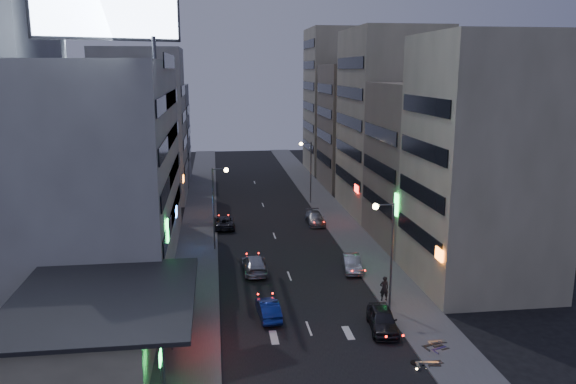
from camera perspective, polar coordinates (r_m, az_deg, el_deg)
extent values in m
plane|color=black|center=(35.87, 3.24, -16.46)|extent=(180.00, 180.00, 0.00)
cube|color=#4C4C4F|center=(63.27, -9.02, -3.60)|extent=(4.00, 120.00, 0.12)
cube|color=#4C4C4F|center=(64.78, 5.29, -3.12)|extent=(4.00, 120.00, 0.12)
cube|color=#BFB495|center=(37.18, -19.68, -13.01)|extent=(8.00, 12.00, 3.60)
cube|color=black|center=(36.20, -18.33, -10.24)|extent=(11.00, 13.00, 0.25)
cube|color=black|center=(35.89, -11.70, -11.17)|extent=(0.12, 4.00, 0.90)
cube|color=#FF1E14|center=(35.89, -11.57, -11.17)|extent=(0.04, 3.70, 0.70)
cube|color=#B9BAB5|center=(52.68, -19.45, 2.61)|extent=(14.00, 24.00, 18.00)
cube|color=#BFB495|center=(46.96, 19.23, 2.75)|extent=(10.00, 11.00, 20.00)
cube|color=gray|center=(57.82, 14.48, 2.72)|extent=(11.00, 12.00, 16.00)
cube|color=#BFB495|center=(69.41, 10.24, 6.97)|extent=(10.00, 14.00, 22.00)
cube|color=#B9BAB5|center=(76.79, -14.65, 6.51)|extent=(11.00, 10.00, 20.00)
cube|color=gray|center=(89.95, -13.89, 5.75)|extent=(12.00, 10.00, 15.00)
cube|color=gray|center=(84.08, 7.42, 6.60)|extent=(11.00, 12.00, 18.00)
cube|color=#BFB495|center=(97.52, 5.64, 9.19)|extent=(12.00, 12.00, 24.00)
cylinder|color=#595B60|center=(42.08, -21.84, 13.51)|extent=(0.30, 0.30, 1.50)
cylinder|color=#595B60|center=(41.08, -13.46, 14.09)|extent=(0.30, 0.30, 1.50)
cube|color=black|center=(41.68, -17.98, 17.88)|extent=(9.52, 3.75, 5.00)
cube|color=#BFD4FF|center=(41.47, -17.93, 17.91)|extent=(9.04, 3.34, 4.60)
cylinder|color=#595B60|center=(41.02, 10.47, -6.56)|extent=(0.16, 0.16, 8.00)
cylinder|color=#595B60|center=(39.73, 9.73, -1.29)|extent=(1.40, 0.10, 0.10)
sphere|color=#FFD88C|center=(39.59, 8.90, -1.46)|extent=(0.44, 0.44, 0.44)
cylinder|color=#595B60|center=(54.47, -7.57, -1.74)|extent=(0.16, 0.16, 8.00)
cylinder|color=#595B60|center=(53.66, -6.94, 2.33)|extent=(1.40, 0.10, 0.10)
sphere|color=#FFD88C|center=(53.68, -6.30, 2.24)|extent=(0.44, 0.44, 0.44)
cylinder|color=#595B60|center=(73.11, 2.33, 1.97)|extent=(0.16, 0.16, 8.00)
cylinder|color=#595B60|center=(72.39, 1.81, 5.00)|extent=(1.40, 0.10, 0.10)
sphere|color=#FFD88C|center=(72.31, 1.34, 4.91)|extent=(0.44, 0.44, 0.44)
imported|color=#25252A|center=(39.35, 9.56, -12.65)|extent=(2.32, 4.61, 1.51)
imported|color=#A6A8AE|center=(49.81, 6.49, -7.19)|extent=(1.91, 4.27, 1.36)
imported|color=#27272C|center=(62.87, -6.52, -3.06)|extent=(2.26, 4.78, 1.32)
imported|color=gray|center=(64.10, 2.77, -2.67)|extent=(1.95, 4.69, 1.35)
imported|color=navy|center=(40.67, -2.01, -11.77)|extent=(1.65, 4.05, 1.31)
imported|color=#AFB1B8|center=(49.20, -3.41, -7.32)|extent=(2.13, 5.04, 1.45)
imported|color=black|center=(43.63, 9.74, -9.63)|extent=(0.73, 0.50, 1.91)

